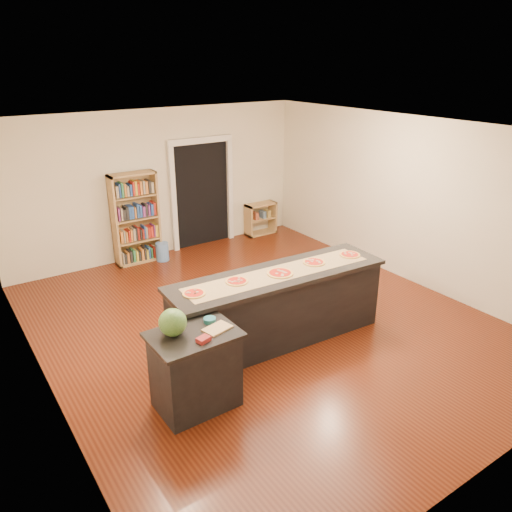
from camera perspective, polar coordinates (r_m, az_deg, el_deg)
room at (r=6.88m, az=0.94°, el=2.58°), size 6.00×7.00×2.80m
doorway at (r=10.23m, az=-6.22°, el=7.77°), size 1.40×0.09×2.21m
kitchen_island at (r=6.82m, az=2.53°, el=-5.82°), size 3.06×0.83×1.01m
side_counter at (r=5.67m, az=-6.94°, el=-12.77°), size 0.94×0.69×0.93m
bookshelf at (r=9.58m, az=-13.59°, el=4.18°), size 0.86×0.31×1.72m
low_shelf at (r=11.00m, az=0.54°, el=4.29°), size 0.69×0.30×0.69m
waste_bin at (r=9.76m, az=-10.66°, el=0.50°), size 0.24×0.24×0.36m
kraft_paper at (r=6.59m, az=2.65°, el=-1.98°), size 2.68×0.62×0.00m
watermelon at (r=5.35m, az=-9.50°, el=-7.49°), size 0.30×0.30×0.30m
cutting_board at (r=5.46m, az=-4.44°, el=-8.26°), size 0.34×0.26×0.02m
package_red at (r=5.26m, az=-6.03°, el=-9.45°), size 0.16×0.13×0.05m
package_teal at (r=5.60m, az=-5.32°, el=-7.31°), size 0.14×0.14×0.05m
pizza_a at (r=6.06m, az=-7.10°, el=-4.26°), size 0.29×0.29×0.02m
pizza_b at (r=6.33m, az=-2.21°, el=-2.89°), size 0.29×0.29×0.02m
pizza_c at (r=6.57m, az=2.77°, el=-1.96°), size 0.35×0.35×0.02m
pizza_d at (r=6.95m, az=6.64°, el=-0.70°), size 0.32×0.32×0.02m
pizza_e at (r=7.29m, az=10.67°, el=0.15°), size 0.29×0.29×0.02m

